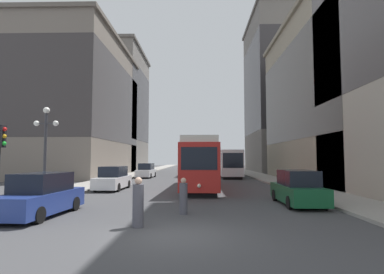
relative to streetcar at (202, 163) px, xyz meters
The scene contains 17 objects.
ground_plane 15.58m from the streetcar, 93.70° to the right, with size 200.00×200.00×0.00m, color #424244.
sidewalk_left 26.60m from the streetcar, 111.98° to the left, with size 3.29×120.00×0.15m, color gray.
sidewalk_right 25.93m from the streetcar, 72.12° to the left, with size 3.29×120.00×0.15m, color gray.
streetcar is the anchor object (origin of this frame).
transit_bus 15.66m from the streetcar, 76.24° to the left, with size 2.80×11.57×3.45m.
parked_car_left_near 7.22m from the streetcar, 169.20° to the right, with size 1.94×4.89×1.82m.
parked_car_left_mid 14.12m from the streetcar, 119.76° to the right, with size 2.10×4.75×1.82m.
parked_car_right_far 10.23m from the streetcar, 60.54° to the right, with size 1.92×4.73×1.82m.
parked_car_left_far 15.26m from the streetcar, 117.32° to the left, with size 2.01×4.78×1.82m.
pedestrian_crossing_near 11.78m from the streetcar, 94.45° to the right, with size 0.36×0.36×1.59m.
pedestrian_crossing_far 14.46m from the streetcar, 99.60° to the right, with size 0.40×0.40×1.77m.
traffic_light_near_left 15.24m from the streetcar, 124.71° to the right, with size 0.47×0.36×3.70m.
lamp_post_left_near 12.24m from the streetcar, 136.99° to the right, with size 1.41×0.36×5.20m.
building_left_corner 26.58m from the streetcar, 135.38° to the left, with size 13.62×23.51×19.32m.
building_left_midblock 39.68m from the streetcar, 118.53° to the left, with size 14.11×17.37×23.72m.
building_right_corner 18.27m from the streetcar, 25.64° to the left, with size 11.80×23.94×17.86m.
building_right_midblock 37.91m from the streetcar, 62.22° to the left, with size 14.70×18.18×28.89m.
Camera 1 is at (0.79, -9.75, 2.45)m, focal length 28.41 mm.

